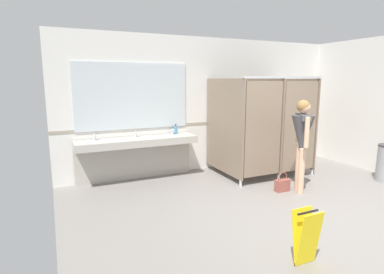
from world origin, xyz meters
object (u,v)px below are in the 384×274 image
at_px(person_standing, 302,135).
at_px(handbag, 282,185).
at_px(soap_dispenser, 176,130).
at_px(wet_floor_sign, 306,237).

bearing_deg(person_standing, handbag, 152.40).
distance_m(soap_dispenser, wet_floor_sign, 3.78).
relative_size(handbag, soap_dispenser, 1.74).
distance_m(person_standing, handbag, 0.98).
relative_size(person_standing, soap_dispenser, 8.05).
bearing_deg(soap_dispenser, wet_floor_sign, -89.44).
relative_size(handbag, wet_floor_sign, 0.59).
xyz_separation_m(handbag, wet_floor_sign, (-1.32, -1.90, 0.20)).
xyz_separation_m(person_standing, handbag, (-0.27, 0.14, -0.93)).
height_order(person_standing, wet_floor_sign, person_standing).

